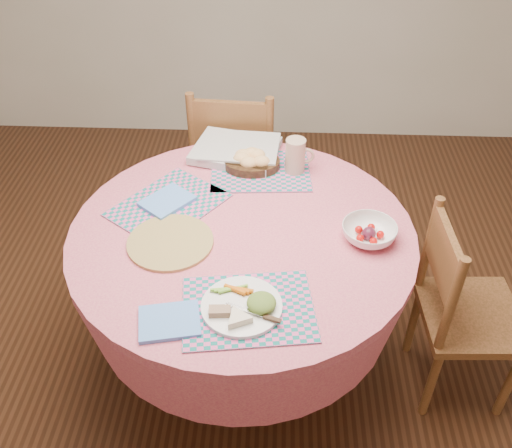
{
  "coord_description": "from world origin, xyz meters",
  "views": [
    {
      "loc": [
        0.12,
        -1.56,
        2.05
      ],
      "look_at": [
        0.05,
        0.0,
        0.78
      ],
      "focal_mm": 40.0,
      "sensor_mm": 36.0,
      "label": 1
    }
  ],
  "objects_px": {
    "latte_mug": "(296,156)",
    "chair_right": "(461,309)",
    "fruit_bowl": "(369,233)",
    "chair_back": "(236,165)",
    "wicker_trivet": "(170,242)",
    "bread_bowl": "(251,160)",
    "dining_table": "(243,270)",
    "dinner_plate": "(244,306)"
  },
  "relations": [
    {
      "from": "latte_mug",
      "to": "fruit_bowl",
      "type": "relative_size",
      "value": 0.61
    },
    {
      "from": "dining_table",
      "to": "fruit_bowl",
      "type": "relative_size",
      "value": 5.31
    },
    {
      "from": "wicker_trivet",
      "to": "bread_bowl",
      "type": "bearing_deg",
      "value": 62.09
    },
    {
      "from": "latte_mug",
      "to": "dining_table",
      "type": "bearing_deg",
      "value": -116.73
    },
    {
      "from": "latte_mug",
      "to": "wicker_trivet",
      "type": "bearing_deg",
      "value": -133.14
    },
    {
      "from": "dining_table",
      "to": "bread_bowl",
      "type": "relative_size",
      "value": 5.39
    },
    {
      "from": "chair_right",
      "to": "bread_bowl",
      "type": "distance_m",
      "value": 1.0
    },
    {
      "from": "chair_right",
      "to": "bread_bowl",
      "type": "relative_size",
      "value": 3.65
    },
    {
      "from": "wicker_trivet",
      "to": "fruit_bowl",
      "type": "relative_size",
      "value": 1.29
    },
    {
      "from": "bread_bowl",
      "to": "chair_right",
      "type": "bearing_deg",
      "value": -29.08
    },
    {
      "from": "bread_bowl",
      "to": "dinner_plate",
      "type": "bearing_deg",
      "value": -88.66
    },
    {
      "from": "dining_table",
      "to": "chair_right",
      "type": "height_order",
      "value": "chair_right"
    },
    {
      "from": "chair_right",
      "to": "fruit_bowl",
      "type": "distance_m",
      "value": 0.52
    },
    {
      "from": "dinner_plate",
      "to": "fruit_bowl",
      "type": "distance_m",
      "value": 0.54
    },
    {
      "from": "dining_table",
      "to": "chair_back",
      "type": "xyz_separation_m",
      "value": [
        -0.09,
        0.82,
        -0.07
      ]
    },
    {
      "from": "chair_right",
      "to": "chair_back",
      "type": "xyz_separation_m",
      "value": [
        -0.92,
        0.88,
        0.05
      ]
    },
    {
      "from": "chair_right",
      "to": "dinner_plate",
      "type": "relative_size",
      "value": 3.37
    },
    {
      "from": "dining_table",
      "to": "chair_right",
      "type": "distance_m",
      "value": 0.84
    },
    {
      "from": "dinner_plate",
      "to": "bread_bowl",
      "type": "bearing_deg",
      "value": 91.34
    },
    {
      "from": "dining_table",
      "to": "chair_back",
      "type": "relative_size",
      "value": 1.34
    },
    {
      "from": "wicker_trivet",
      "to": "latte_mug",
      "type": "bearing_deg",
      "value": 46.86
    },
    {
      "from": "dinner_plate",
      "to": "bread_bowl",
      "type": "relative_size",
      "value": 1.08
    },
    {
      "from": "wicker_trivet",
      "to": "latte_mug",
      "type": "xyz_separation_m",
      "value": [
        0.44,
        0.47,
        0.07
      ]
    },
    {
      "from": "chair_back",
      "to": "wicker_trivet",
      "type": "bearing_deg",
      "value": 84.24
    },
    {
      "from": "latte_mug",
      "to": "chair_right",
      "type": "bearing_deg",
      "value": -34.35
    },
    {
      "from": "dinner_plate",
      "to": "latte_mug",
      "type": "bearing_deg",
      "value": 78.09
    },
    {
      "from": "chair_right",
      "to": "fruit_bowl",
      "type": "relative_size",
      "value": 3.6
    },
    {
      "from": "wicker_trivet",
      "to": "fruit_bowl",
      "type": "distance_m",
      "value": 0.69
    },
    {
      "from": "dining_table",
      "to": "bread_bowl",
      "type": "distance_m",
      "value": 0.46
    },
    {
      "from": "dinner_plate",
      "to": "dining_table",
      "type": "bearing_deg",
      "value": 94.64
    },
    {
      "from": "fruit_bowl",
      "to": "latte_mug",
      "type": "bearing_deg",
      "value": 121.43
    },
    {
      "from": "wicker_trivet",
      "to": "latte_mug",
      "type": "relative_size",
      "value": 2.11
    },
    {
      "from": "wicker_trivet",
      "to": "dinner_plate",
      "type": "height_order",
      "value": "dinner_plate"
    },
    {
      "from": "chair_back",
      "to": "dinner_plate",
      "type": "distance_m",
      "value": 1.25
    },
    {
      "from": "dining_table",
      "to": "bread_bowl",
      "type": "bearing_deg",
      "value": 88.17
    },
    {
      "from": "bread_bowl",
      "to": "fruit_bowl",
      "type": "distance_m",
      "value": 0.61
    },
    {
      "from": "fruit_bowl",
      "to": "dinner_plate",
      "type": "bearing_deg",
      "value": -139.44
    },
    {
      "from": "chair_back",
      "to": "dinner_plate",
      "type": "height_order",
      "value": "chair_back"
    },
    {
      "from": "dinner_plate",
      "to": "bread_bowl",
      "type": "distance_m",
      "value": 0.78
    },
    {
      "from": "dinner_plate",
      "to": "fruit_bowl",
      "type": "relative_size",
      "value": 1.07
    },
    {
      "from": "chair_back",
      "to": "dinner_plate",
      "type": "xyz_separation_m",
      "value": [
        0.12,
        -1.21,
        0.29
      ]
    },
    {
      "from": "bread_bowl",
      "to": "fruit_bowl",
      "type": "bearing_deg",
      "value": -44.95
    }
  ]
}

